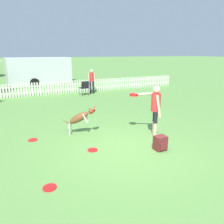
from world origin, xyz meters
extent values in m
plane|color=#5B8C42|center=(0.00, 0.00, 0.00)|extent=(240.00, 240.00, 0.00)
cylinder|color=beige|center=(1.16, 0.32, 0.22)|extent=(0.11, 0.11, 0.44)
cylinder|color=black|center=(1.16, 0.32, 0.62)|extent=(0.12, 0.12, 0.36)
cylinder|color=beige|center=(1.25, 0.49, 0.22)|extent=(0.11, 0.11, 0.44)
cylinder|color=black|center=(1.25, 0.49, 0.62)|extent=(0.12, 0.12, 0.36)
cylinder|color=red|center=(1.20, 0.41, 1.07)|extent=(0.38, 0.38, 0.55)
sphere|color=beige|center=(1.20, 0.41, 1.45)|extent=(0.22, 0.22, 0.22)
cylinder|color=beige|center=(1.15, 0.20, 0.99)|extent=(0.16, 0.21, 0.67)
cylinder|color=beige|center=(1.01, 0.74, 1.28)|extent=(0.59, 0.44, 0.14)
cylinder|color=red|center=(0.74, 0.93, 1.22)|extent=(0.27, 0.27, 0.02)
cylinder|color=red|center=(0.74, 0.93, 1.25)|extent=(0.27, 0.27, 0.02)
cylinder|color=red|center=(0.74, 0.93, 1.28)|extent=(0.27, 0.27, 0.02)
ellipsoid|color=brown|center=(-0.89, 1.53, 0.54)|extent=(0.75, 0.57, 0.54)
ellipsoid|color=silver|center=(-0.89, 1.53, 0.50)|extent=(0.40, 0.30, 0.26)
sphere|color=brown|center=(-0.55, 1.35, 0.76)|extent=(0.17, 0.17, 0.17)
cone|color=brown|center=(-0.48, 1.31, 0.80)|extent=(0.18, 0.15, 0.14)
cylinder|color=red|center=(-0.48, 1.31, 0.80)|extent=(0.26, 0.31, 0.24)
cone|color=brown|center=(-0.55, 1.40, 0.83)|extent=(0.05, 0.05, 0.08)
cone|color=brown|center=(-0.60, 1.31, 0.83)|extent=(0.05, 0.05, 0.08)
cylinder|color=silver|center=(-1.10, 1.75, 0.19)|extent=(0.06, 0.06, 0.38)
cylinder|color=silver|center=(-1.19, 1.59, 0.19)|extent=(0.06, 0.06, 0.38)
cylinder|color=silver|center=(-0.67, 1.51, 0.55)|extent=(0.18, 0.13, 0.30)
cylinder|color=silver|center=(-0.74, 1.36, 0.55)|extent=(0.18, 0.13, 0.30)
cone|color=brown|center=(-1.27, 1.74, 0.42)|extent=(0.31, 0.20, 0.22)
cylinder|color=red|center=(-2.29, -1.00, 0.01)|extent=(0.27, 0.27, 0.02)
cylinder|color=red|center=(-0.95, 0.22, 0.01)|extent=(0.27, 0.27, 0.02)
cylinder|color=red|center=(-2.30, 1.64, 0.01)|extent=(0.27, 0.27, 0.02)
cube|color=maroon|center=(0.70, -0.53, 0.19)|extent=(0.31, 0.26, 0.39)
cube|color=maroon|center=(0.70, -0.68, 0.16)|extent=(0.22, 0.04, 0.19)
cube|color=silver|center=(0.00, 8.87, 0.24)|extent=(17.73, 0.04, 0.06)
cube|color=silver|center=(0.00, 8.87, 0.58)|extent=(17.73, 0.04, 0.06)
cube|color=silver|center=(-3.19, 8.87, 0.40)|extent=(0.09, 0.02, 0.80)
cube|color=silver|center=(-3.03, 8.87, 0.40)|extent=(0.09, 0.02, 0.80)
cube|color=silver|center=(-2.88, 8.87, 0.40)|extent=(0.09, 0.02, 0.80)
cube|color=silver|center=(-2.72, 8.87, 0.40)|extent=(0.09, 0.02, 0.80)
cube|color=silver|center=(-2.57, 8.87, 0.40)|extent=(0.09, 0.02, 0.80)
cube|color=silver|center=(-2.41, 8.87, 0.40)|extent=(0.09, 0.02, 0.80)
cube|color=silver|center=(-2.25, 8.87, 0.40)|extent=(0.09, 0.02, 0.80)
cube|color=silver|center=(-2.10, 8.87, 0.40)|extent=(0.09, 0.02, 0.80)
cube|color=silver|center=(-1.94, 8.87, 0.40)|extent=(0.09, 0.02, 0.80)
cube|color=silver|center=(-1.79, 8.87, 0.40)|extent=(0.09, 0.02, 0.80)
cube|color=silver|center=(-1.63, 8.87, 0.40)|extent=(0.09, 0.02, 0.80)
cube|color=silver|center=(-1.48, 8.87, 0.40)|extent=(0.09, 0.02, 0.80)
cube|color=silver|center=(-1.32, 8.87, 0.40)|extent=(0.09, 0.02, 0.80)
cube|color=silver|center=(-1.17, 8.87, 0.40)|extent=(0.09, 0.02, 0.80)
cube|color=silver|center=(-1.01, 8.87, 0.40)|extent=(0.09, 0.02, 0.80)
cube|color=silver|center=(-0.86, 8.87, 0.40)|extent=(0.09, 0.02, 0.80)
cube|color=silver|center=(-0.70, 8.87, 0.40)|extent=(0.09, 0.02, 0.80)
cube|color=silver|center=(-0.54, 8.87, 0.40)|extent=(0.09, 0.02, 0.80)
cube|color=silver|center=(-0.39, 8.87, 0.40)|extent=(0.09, 0.02, 0.80)
cube|color=silver|center=(-0.23, 8.87, 0.40)|extent=(0.09, 0.02, 0.80)
cube|color=silver|center=(-0.08, 8.87, 0.40)|extent=(0.09, 0.02, 0.80)
cube|color=silver|center=(0.08, 8.87, 0.40)|extent=(0.09, 0.02, 0.80)
cube|color=silver|center=(0.23, 8.87, 0.40)|extent=(0.09, 0.02, 0.80)
cube|color=silver|center=(0.39, 8.87, 0.40)|extent=(0.09, 0.02, 0.80)
cube|color=silver|center=(0.54, 8.87, 0.40)|extent=(0.09, 0.02, 0.80)
cube|color=silver|center=(0.70, 8.87, 0.40)|extent=(0.09, 0.02, 0.80)
cube|color=silver|center=(0.86, 8.87, 0.40)|extent=(0.09, 0.02, 0.80)
cube|color=silver|center=(1.01, 8.87, 0.40)|extent=(0.09, 0.02, 0.80)
cube|color=silver|center=(1.17, 8.87, 0.40)|extent=(0.09, 0.02, 0.80)
cube|color=silver|center=(1.32, 8.87, 0.40)|extent=(0.09, 0.02, 0.80)
cube|color=silver|center=(1.48, 8.87, 0.40)|extent=(0.09, 0.02, 0.80)
cube|color=silver|center=(1.63, 8.87, 0.40)|extent=(0.09, 0.02, 0.80)
cube|color=silver|center=(1.79, 8.87, 0.40)|extent=(0.09, 0.02, 0.80)
cube|color=silver|center=(1.94, 8.87, 0.40)|extent=(0.09, 0.02, 0.80)
cube|color=silver|center=(2.10, 8.87, 0.40)|extent=(0.09, 0.02, 0.80)
cube|color=silver|center=(2.25, 8.87, 0.40)|extent=(0.09, 0.02, 0.80)
cube|color=silver|center=(2.41, 8.87, 0.40)|extent=(0.09, 0.02, 0.80)
cube|color=silver|center=(2.57, 8.87, 0.40)|extent=(0.09, 0.02, 0.80)
cube|color=silver|center=(2.72, 8.87, 0.40)|extent=(0.09, 0.02, 0.80)
cube|color=silver|center=(2.88, 8.87, 0.40)|extent=(0.09, 0.02, 0.80)
cube|color=silver|center=(3.03, 8.87, 0.40)|extent=(0.09, 0.02, 0.80)
cube|color=silver|center=(3.19, 8.87, 0.40)|extent=(0.09, 0.02, 0.80)
cube|color=silver|center=(3.34, 8.87, 0.40)|extent=(0.09, 0.02, 0.80)
cube|color=silver|center=(3.50, 8.87, 0.40)|extent=(0.09, 0.02, 0.80)
cube|color=silver|center=(3.65, 8.87, 0.40)|extent=(0.09, 0.02, 0.80)
cube|color=silver|center=(3.81, 8.87, 0.40)|extent=(0.09, 0.02, 0.80)
cube|color=silver|center=(3.97, 8.87, 0.40)|extent=(0.09, 0.02, 0.80)
cube|color=silver|center=(4.12, 8.87, 0.40)|extent=(0.09, 0.02, 0.80)
cube|color=silver|center=(4.28, 8.87, 0.40)|extent=(0.09, 0.02, 0.80)
cube|color=silver|center=(4.43, 8.87, 0.40)|extent=(0.09, 0.02, 0.80)
cube|color=silver|center=(4.59, 8.87, 0.40)|extent=(0.09, 0.02, 0.80)
cube|color=silver|center=(4.74, 8.87, 0.40)|extent=(0.09, 0.02, 0.80)
cube|color=silver|center=(4.90, 8.87, 0.40)|extent=(0.09, 0.02, 0.80)
cube|color=silver|center=(5.05, 8.87, 0.40)|extent=(0.09, 0.02, 0.80)
cube|color=silver|center=(5.21, 8.87, 0.40)|extent=(0.09, 0.02, 0.80)
cube|color=silver|center=(5.36, 8.87, 0.40)|extent=(0.09, 0.02, 0.80)
cube|color=silver|center=(5.52, 8.87, 0.40)|extent=(0.09, 0.02, 0.80)
cube|color=silver|center=(5.68, 8.87, 0.40)|extent=(0.09, 0.02, 0.80)
cube|color=silver|center=(5.83, 8.87, 0.40)|extent=(0.09, 0.02, 0.80)
cube|color=silver|center=(5.99, 8.87, 0.40)|extent=(0.09, 0.02, 0.80)
cube|color=silver|center=(6.14, 8.87, 0.40)|extent=(0.09, 0.02, 0.80)
cube|color=silver|center=(6.30, 8.87, 0.40)|extent=(0.09, 0.02, 0.80)
cube|color=silver|center=(6.45, 8.87, 0.40)|extent=(0.09, 0.02, 0.80)
cube|color=silver|center=(6.61, 8.87, 0.40)|extent=(0.09, 0.02, 0.80)
cube|color=silver|center=(6.76, 8.87, 0.40)|extent=(0.09, 0.02, 0.80)
cube|color=silver|center=(6.92, 8.87, 0.40)|extent=(0.09, 0.02, 0.80)
cube|color=silver|center=(7.08, 8.87, 0.40)|extent=(0.09, 0.02, 0.80)
cube|color=silver|center=(7.23, 8.87, 0.40)|extent=(0.09, 0.02, 0.80)
cube|color=silver|center=(7.39, 8.87, 0.40)|extent=(0.09, 0.02, 0.80)
cube|color=silver|center=(7.54, 8.87, 0.40)|extent=(0.09, 0.02, 0.80)
cube|color=silver|center=(7.70, 8.87, 0.40)|extent=(0.09, 0.02, 0.80)
cube|color=silver|center=(7.85, 8.87, 0.40)|extent=(0.09, 0.02, 0.80)
cube|color=silver|center=(8.01, 8.87, 0.40)|extent=(0.09, 0.02, 0.80)
cube|color=silver|center=(8.16, 8.87, 0.40)|extent=(0.09, 0.02, 0.80)
cube|color=silver|center=(8.32, 8.87, 0.40)|extent=(0.09, 0.02, 0.80)
cube|color=silver|center=(8.47, 8.87, 0.40)|extent=(0.09, 0.02, 0.80)
cube|color=silver|center=(8.63, 8.87, 0.40)|extent=(0.09, 0.02, 0.80)
cube|color=silver|center=(8.79, 8.87, 0.40)|extent=(0.09, 0.02, 0.80)
cylinder|color=#333338|center=(1.57, 8.06, 0.22)|extent=(0.02, 0.02, 0.44)
cylinder|color=#333338|center=(1.16, 8.01, 0.22)|extent=(0.02, 0.02, 0.44)
cylinder|color=#333338|center=(1.63, 7.64, 0.22)|extent=(0.02, 0.02, 0.44)
cylinder|color=#333338|center=(1.21, 7.59, 0.22)|extent=(0.02, 0.02, 0.44)
cube|color=black|center=(1.39, 7.82, 0.44)|extent=(0.55, 0.55, 0.03)
cube|color=black|center=(1.42, 7.60, 0.65)|extent=(0.50, 0.15, 0.42)
cylinder|color=black|center=(2.09, 8.03, 0.39)|extent=(0.11, 0.11, 0.77)
cylinder|color=black|center=(1.92, 8.07, 0.39)|extent=(0.11, 0.11, 0.77)
cylinder|color=red|center=(2.01, 8.05, 1.04)|extent=(0.27, 0.27, 0.53)
sphere|color=beige|center=(2.01, 8.05, 1.41)|extent=(0.21, 0.21, 0.21)
cylinder|color=beige|center=(2.17, 8.01, 1.03)|extent=(0.08, 0.08, 0.55)
cylinder|color=beige|center=(1.84, 8.09, 1.03)|extent=(0.08, 0.08, 0.55)
cube|color=silver|center=(-0.41, 13.39, 1.15)|extent=(4.87, 2.45, 2.00)
cone|color=#3F3F42|center=(2.34, 13.60, 0.25)|extent=(0.81, 0.26, 0.20)
cylinder|color=black|center=(-1.08, 14.39, 0.34)|extent=(0.69, 0.23, 0.68)
cylinder|color=black|center=(-0.92, 12.30, 0.34)|extent=(0.69, 0.23, 0.68)
camera|label=1|loc=(-2.81, -4.82, 2.52)|focal=35.00mm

